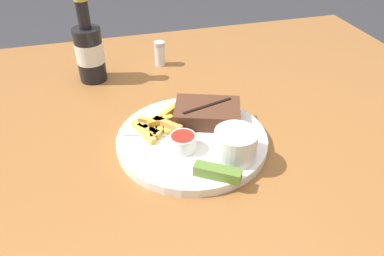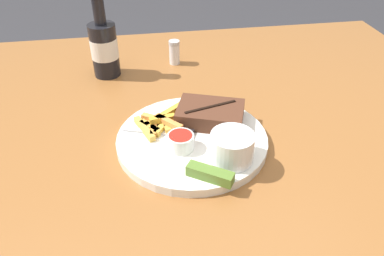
{
  "view_description": "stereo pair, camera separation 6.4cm",
  "coord_description": "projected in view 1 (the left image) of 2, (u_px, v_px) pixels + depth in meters",
  "views": [
    {
      "loc": [
        -0.15,
        -0.56,
        1.22
      ],
      "look_at": [
        0.0,
        0.0,
        0.8
      ],
      "focal_mm": 35.0,
      "sensor_mm": 36.0,
      "label": 1
    },
    {
      "loc": [
        -0.09,
        -0.57,
        1.22
      ],
      "look_at": [
        0.0,
        0.0,
        0.8
      ],
      "focal_mm": 35.0,
      "sensor_mm": 36.0,
      "label": 2
    }
  ],
  "objects": [
    {
      "name": "steak_portion",
      "position": [
        207.0,
        113.0,
        0.76
      ],
      "size": [
        0.16,
        0.13,
        0.04
      ],
      "color": "#512D1E",
      "rests_on": "dinner_plate"
    },
    {
      "name": "fries_pile",
      "position": [
        158.0,
        124.0,
        0.74
      ],
      "size": [
        0.11,
        0.1,
        0.02
      ],
      "color": "gold",
      "rests_on": "dinner_plate"
    },
    {
      "name": "beer_bottle",
      "position": [
        89.0,
        51.0,
        0.91
      ],
      "size": [
        0.07,
        0.07,
        0.22
      ],
      "color": "black",
      "rests_on": "dining_table"
    },
    {
      "name": "dinner_plate",
      "position": [
        192.0,
        140.0,
        0.73
      ],
      "size": [
        0.29,
        0.29,
        0.02
      ],
      "color": "white",
      "rests_on": "dining_table"
    },
    {
      "name": "coleslaw_cup",
      "position": [
        236.0,
        143.0,
        0.66
      ],
      "size": [
        0.08,
        0.08,
        0.05
      ],
      "color": "white",
      "rests_on": "dinner_plate"
    },
    {
      "name": "salt_shaker",
      "position": [
        160.0,
        53.0,
        1.0
      ],
      "size": [
        0.03,
        0.03,
        0.07
      ],
      "color": "white",
      "rests_on": "dining_table"
    },
    {
      "name": "knife_utensil",
      "position": [
        191.0,
        124.0,
        0.75
      ],
      "size": [
        0.08,
        0.16,
        0.01
      ],
      "rotation": [
        0.0,
        0.0,
        1.16
      ],
      "color": "#B7B7BC",
      "rests_on": "dinner_plate"
    },
    {
      "name": "dipping_sauce_cup",
      "position": [
        183.0,
        142.0,
        0.69
      ],
      "size": [
        0.05,
        0.05,
        0.03
      ],
      "color": "silver",
      "rests_on": "dinner_plate"
    },
    {
      "name": "pickle_spear",
      "position": [
        218.0,
        172.0,
        0.63
      ],
      "size": [
        0.08,
        0.06,
        0.02
      ],
      "color": "#567A2D",
      "rests_on": "dinner_plate"
    },
    {
      "name": "fork_utensil",
      "position": [
        153.0,
        134.0,
        0.73
      ],
      "size": [
        0.13,
        0.05,
        0.0
      ],
      "rotation": [
        0.0,
        0.0,
        5.96
      ],
      "color": "#B7B7BC",
      "rests_on": "dinner_plate"
    },
    {
      "name": "dining_table",
      "position": [
        192.0,
        171.0,
        0.78
      ],
      "size": [
        1.39,
        1.17,
        0.76
      ],
      "color": "#935B2D",
      "rests_on": "ground_plane"
    }
  ]
}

